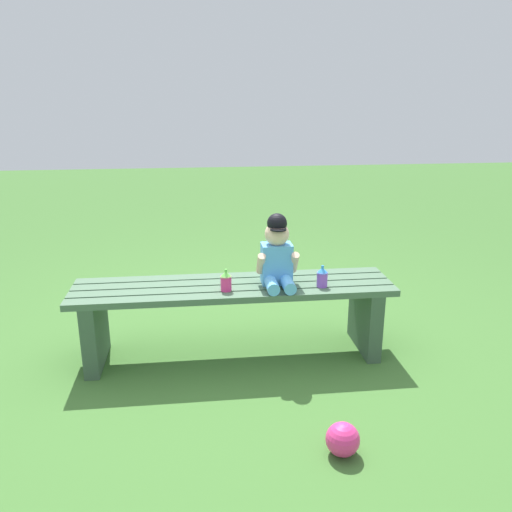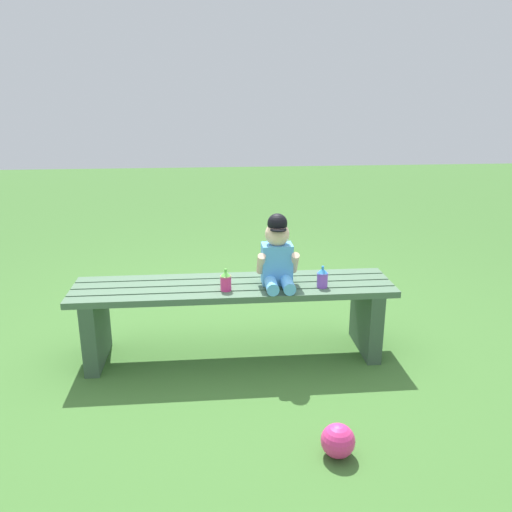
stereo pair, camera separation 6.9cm
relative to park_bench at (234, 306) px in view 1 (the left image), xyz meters
name	(u,v)px [view 1 (the left image)]	position (x,y,z in m)	size (l,w,h in m)	color
ground_plane	(234,354)	(0.00, 0.00, -0.31)	(16.00, 16.00, 0.00)	#3D6B2D
park_bench	(234,306)	(0.00, 0.00, 0.00)	(1.81, 0.41, 0.44)	#47664C
child_figure	(277,254)	(0.25, -0.02, 0.31)	(0.23, 0.27, 0.40)	#59A5E5
sippy_cup_left	(226,281)	(-0.05, -0.09, 0.19)	(0.06, 0.06, 0.12)	#E5337F
sippy_cup_right	(322,277)	(0.49, -0.09, 0.19)	(0.06, 0.06, 0.12)	#8C4CCC
toy_ball	(343,439)	(0.39, -0.94, -0.23)	(0.15, 0.15, 0.15)	#E5337F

